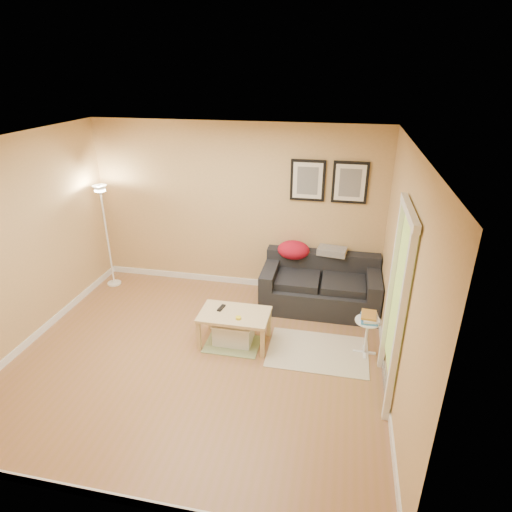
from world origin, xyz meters
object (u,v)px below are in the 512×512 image
object	(u,v)px
side_table	(366,337)
book_stack	(369,317)
sofa	(320,284)
coffee_table	(235,328)
floor_lamp	(108,239)
storage_bin	(234,332)

from	to	relation	value
side_table	book_stack	distance (m)	0.29
sofa	coffee_table	bearing A→B (deg)	-131.33
sofa	floor_lamp	size ratio (longest dim) A/B	1.01
sofa	side_table	bearing A→B (deg)	-58.49
storage_bin	side_table	bearing A→B (deg)	3.22
floor_lamp	book_stack	bearing A→B (deg)	-14.72
coffee_table	storage_bin	distance (m)	0.07
book_stack	floor_lamp	bearing A→B (deg)	144.07
sofa	book_stack	bearing A→B (deg)	-57.80
coffee_table	floor_lamp	xyz separation A→B (m)	(-2.37, 1.18, 0.57)
sofa	storage_bin	distance (m)	1.55
storage_bin	floor_lamp	bearing A→B (deg)	153.61
storage_bin	side_table	size ratio (longest dim) A/B	1.04
side_table	sofa	bearing A→B (deg)	121.51
coffee_table	side_table	xyz separation A→B (m)	(1.65, 0.11, 0.02)
sofa	side_table	xyz separation A→B (m)	(0.64, -1.04, -0.13)
book_stack	coffee_table	bearing A→B (deg)	162.89
storage_bin	sofa	bearing A→B (deg)	47.78
sofa	storage_bin	bearing A→B (deg)	-132.22
sofa	book_stack	size ratio (longest dim) A/B	6.40
storage_bin	side_table	xyz separation A→B (m)	(1.67, 0.09, 0.09)
coffee_table	storage_bin	world-z (taller)	coffee_table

